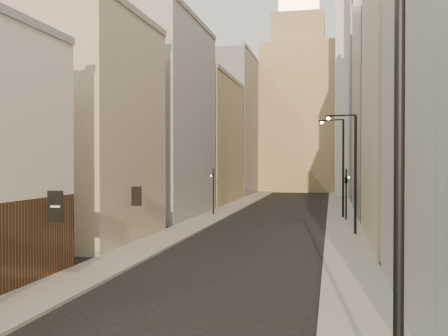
# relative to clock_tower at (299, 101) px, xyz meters

# --- Properties ---
(sidewalk_left) EXTENTS (3.00, 140.00, 0.15)m
(sidewalk_left) POSITION_rel_clock_tower_xyz_m (-5.50, -37.00, -17.56)
(sidewalk_left) COLOR gray
(sidewalk_left) RESTS_ON ground
(sidewalk_right) EXTENTS (3.00, 140.00, 0.15)m
(sidewalk_right) POSITION_rel_clock_tower_xyz_m (7.50, -37.00, -17.56)
(sidewalk_right) COLOR gray
(sidewalk_right) RESTS_ON ground
(left_bldg_beige) EXTENTS (8.00, 12.00, 16.00)m
(left_bldg_beige) POSITION_rel_clock_tower_xyz_m (-11.00, -66.00, -9.63)
(left_bldg_beige) COLOR gray
(left_bldg_beige) RESTS_ON ground
(left_bldg_grey) EXTENTS (8.00, 16.00, 20.00)m
(left_bldg_grey) POSITION_rel_clock_tower_xyz_m (-11.00, -50.00, -7.63)
(left_bldg_grey) COLOR gray
(left_bldg_grey) RESTS_ON ground
(left_bldg_tan) EXTENTS (8.00, 18.00, 17.00)m
(left_bldg_tan) POSITION_rel_clock_tower_xyz_m (-11.00, -32.00, -9.13)
(left_bldg_tan) COLOR #9A8661
(left_bldg_tan) RESTS_ON ground
(left_bldg_wingrid) EXTENTS (8.00, 20.00, 24.00)m
(left_bldg_wingrid) POSITION_rel_clock_tower_xyz_m (-11.00, -12.00, -5.63)
(left_bldg_wingrid) COLOR gray
(left_bldg_wingrid) RESTS_ON ground
(right_bldg_beige) EXTENTS (8.00, 16.00, 20.00)m
(right_bldg_beige) POSITION_rel_clock_tower_xyz_m (13.00, -62.00, -7.63)
(right_bldg_beige) COLOR gray
(right_bldg_beige) RESTS_ON ground
(right_bldg_wingrid) EXTENTS (8.00, 20.00, 26.00)m
(right_bldg_wingrid) POSITION_rel_clock_tower_xyz_m (13.00, -42.00, -4.63)
(right_bldg_wingrid) COLOR gray
(right_bldg_wingrid) RESTS_ON ground
(highrise) EXTENTS (21.00, 23.00, 51.20)m
(highrise) POSITION_rel_clock_tower_xyz_m (19.00, -14.00, 8.02)
(highrise) COLOR gray
(highrise) RESTS_ON ground
(clock_tower) EXTENTS (14.00, 14.00, 44.90)m
(clock_tower) POSITION_rel_clock_tower_xyz_m (0.00, 0.00, 0.00)
(clock_tower) COLOR #9A8661
(clock_tower) RESTS_ON ground
(white_tower) EXTENTS (8.00, 8.00, 41.50)m
(white_tower) POSITION_rel_clock_tower_xyz_m (11.00, -14.00, 0.97)
(white_tower) COLOR silver
(white_tower) RESTS_ON ground
(streetlamp_near) EXTENTS (2.70, 0.31, 10.28)m
(streetlamp_near) POSITION_rel_clock_tower_xyz_m (7.62, -88.01, -11.76)
(streetlamp_near) COLOR black
(streetlamp_near) RESTS_ON ground
(streetlamp_mid) EXTENTS (2.45, 0.33, 9.35)m
(streetlamp_mid) POSITION_rel_clock_tower_xyz_m (8.00, -59.66, -12.29)
(streetlamp_mid) COLOR black
(streetlamp_mid) RESTS_ON ground
(streetlamp_far) EXTENTS (2.55, 0.92, 9.99)m
(streetlamp_far) POSITION_rel_clock_tower_xyz_m (7.33, -47.88, -11.93)
(streetlamp_far) COLOR black
(streetlamp_far) RESTS_ON ground
(traffic_light_left) EXTENTS (0.60, 0.54, 5.00)m
(traffic_light_left) POSITION_rel_clock_tower_xyz_m (-5.81, -47.97, -13.95)
(traffic_light_left) COLOR black
(traffic_light_left) RESTS_ON ground
(traffic_light_right) EXTENTS (0.63, 0.61, 5.00)m
(traffic_light_right) POSITION_rel_clock_tower_xyz_m (7.81, -50.17, -13.91)
(traffic_light_right) COLOR black
(traffic_light_right) RESTS_ON ground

